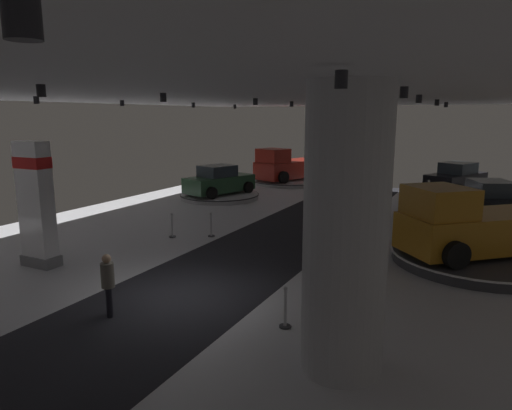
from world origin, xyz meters
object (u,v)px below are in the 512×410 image
(display_platform_deep_left, at_px, (289,181))
(visitor_walking_near, at_px, (108,281))
(display_car_deep_right, at_px, (456,178))
(pickup_truck_deep_left, at_px, (286,167))
(display_platform_far_right, at_px, (489,222))
(display_car_far_left, at_px, (219,181))
(column_right, at_px, (346,232))
(brand_sign_pylon, at_px, (36,203))
(display_platform_mid_right, at_px, (478,257))
(display_platform_deep_right, at_px, (455,194))
(display_platform_far_left, at_px, (220,196))
(pickup_truck_mid_right, at_px, (473,226))
(display_car_far_right, at_px, (491,202))

(display_platform_deep_left, bearing_deg, visitor_walking_near, -77.97)
(display_car_deep_right, bearing_deg, pickup_truck_deep_left, 177.37)
(display_platform_far_right, bearing_deg, display_car_far_left, 178.90)
(column_right, bearing_deg, brand_sign_pylon, 171.75)
(display_platform_mid_right, bearing_deg, visitor_walking_near, -132.62)
(column_right, bearing_deg, display_car_far_left, 128.81)
(column_right, relative_size, pickup_truck_deep_left, 0.97)
(column_right, relative_size, display_car_deep_right, 1.20)
(brand_sign_pylon, relative_size, display_platform_deep_right, 0.90)
(display_platform_far_left, xyz_separation_m, visitor_walking_near, (6.08, -15.09, 0.75))
(display_car_far_left, relative_size, pickup_truck_deep_left, 0.80)
(brand_sign_pylon, relative_size, display_platform_mid_right, 0.72)
(display_car_far_left, bearing_deg, pickup_truck_mid_right, -25.47)
(display_car_far_left, xyz_separation_m, display_platform_far_right, (14.37, -0.28, -0.86))
(display_platform_far_right, distance_m, visitor_walking_near, 16.96)
(display_car_far_left, distance_m, display_platform_deep_left, 7.89)
(display_platform_far_right, height_order, visitor_walking_near, visitor_walking_near)
(display_platform_far_left, height_order, pickup_truck_mid_right, pickup_truck_mid_right)
(display_platform_far_left, relative_size, display_platform_far_right, 0.84)
(display_car_deep_right, bearing_deg, display_platform_far_right, -75.03)
(display_platform_deep_left, distance_m, display_platform_far_right, 15.40)
(display_platform_deep_right, height_order, visitor_walking_near, visitor_walking_near)
(display_car_far_left, distance_m, display_platform_mid_right, 15.48)
(column_right, height_order, display_platform_mid_right, column_right)
(brand_sign_pylon, distance_m, display_platform_far_left, 13.43)
(display_platform_far_left, bearing_deg, display_car_deep_right, 28.98)
(pickup_truck_deep_left, distance_m, pickup_truck_mid_right, 18.94)
(display_platform_mid_right, bearing_deg, display_platform_deep_right, 97.09)
(brand_sign_pylon, xyz_separation_m, display_car_deep_right, (11.21, 20.12, -0.97))
(brand_sign_pylon, distance_m, pickup_truck_deep_left, 20.66)
(column_right, height_order, display_car_far_right, column_right)
(display_car_deep_right, xyz_separation_m, pickup_truck_mid_right, (1.40, -13.51, 0.16))
(pickup_truck_deep_left, xyz_separation_m, display_platform_far_right, (13.25, -7.71, -1.02))
(pickup_truck_mid_right, bearing_deg, display_car_far_left, 154.53)
(display_car_far_left, xyz_separation_m, pickup_truck_deep_left, (1.12, 7.44, 0.16))
(display_platform_deep_right, distance_m, pickup_truck_deep_left, 11.37)
(display_platform_deep_left, height_order, display_platform_far_right, display_platform_far_right)
(brand_sign_pylon, bearing_deg, display_car_far_left, 95.35)
(display_platform_mid_right, bearing_deg, display_platform_far_right, 87.31)
(column_right, xyz_separation_m, display_platform_deep_right, (0.57, 21.63, -2.54))
(display_platform_deep_right, distance_m, visitor_walking_near, 22.86)
(display_platform_deep_left, distance_m, display_platform_mid_right, 19.09)
(display_platform_far_left, relative_size, visitor_walking_near, 2.94)
(display_car_far_left, height_order, display_car_far_right, display_car_far_right)
(pickup_truck_mid_right, distance_m, display_car_far_right, 6.37)
(brand_sign_pylon, xyz_separation_m, display_platform_far_right, (13.13, 12.92, -1.94))
(display_car_far_left, bearing_deg, display_car_far_right, -0.99)
(display_platform_deep_right, height_order, display_platform_far_right, display_platform_deep_right)
(display_platform_mid_right, xyz_separation_m, display_car_far_right, (0.27, 6.13, 0.88))
(display_car_deep_right, xyz_separation_m, visitor_walking_near, (-6.36, -21.98, -0.23))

